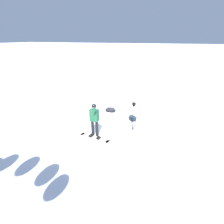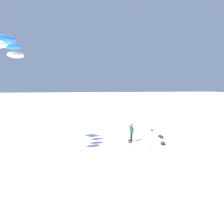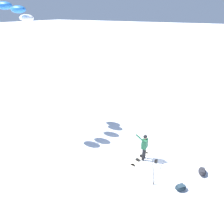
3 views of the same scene
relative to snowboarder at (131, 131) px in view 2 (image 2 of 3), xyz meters
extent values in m
plane|color=white|center=(-0.76, -0.42, -0.99)|extent=(300.00, 300.00, 0.00)
cylinder|color=black|center=(-0.01, 0.11, -0.60)|extent=(0.14, 0.14, 0.79)
cylinder|color=black|center=(0.00, -0.11, -0.60)|extent=(0.14, 0.14, 0.79)
cube|color=#1E5938|center=(-0.01, 0.00, 0.08)|extent=(0.28, 0.41, 0.56)
sphere|color=tan|center=(-0.01, 0.00, 0.50)|extent=(0.22, 0.22, 0.22)
sphere|color=black|center=(-0.01, 0.00, 0.53)|extent=(0.23, 0.23, 0.23)
cylinder|color=#1E5938|center=(0.22, 0.19, 0.47)|extent=(0.52, 0.11, 0.40)
cylinder|color=#1E5938|center=(-0.02, -0.20, 0.08)|extent=(0.09, 0.09, 0.56)
cube|color=beige|center=(0.19, 0.08, -0.98)|extent=(0.51, 1.58, 0.02)
cylinder|color=beige|center=(0.30, 0.85, -0.98)|extent=(0.29, 0.29, 0.02)
cylinder|color=beige|center=(0.08, -0.69, -0.98)|extent=(0.29, 0.29, 0.02)
cube|color=black|center=(0.22, 0.30, -0.93)|extent=(0.22, 0.17, 0.08)
cube|color=black|center=(0.16, -0.14, -0.93)|extent=(0.22, 0.17, 0.08)
ellipsoid|color=white|center=(9.06, -0.86, 6.24)|extent=(1.20, 0.67, 0.44)
ellipsoid|color=blue|center=(9.03, -0.32, 6.74)|extent=(1.20, 0.67, 0.44)
ellipsoid|color=blue|center=(8.99, 0.62, 6.93)|extent=(1.20, 0.67, 0.44)
ellipsoid|color=#192833|center=(-2.40, 1.21, -0.86)|extent=(0.67, 0.69, 0.26)
cube|color=#263A47|center=(-2.40, 1.21, -0.77)|extent=(0.40, 0.41, 0.08)
cylinder|color=#262628|center=(-1.18, 1.71, -0.32)|extent=(0.03, 0.32, 1.35)
cylinder|color=#262628|center=(-1.32, 1.51, -0.32)|extent=(0.31, 0.13, 1.35)
cylinder|color=#262628|center=(-1.06, 1.48, -0.32)|extent=(0.27, 0.20, 1.35)
cube|color=black|center=(-1.18, 1.56, 0.39)|extent=(0.10, 0.10, 0.06)
cube|color=black|center=(-1.18, 1.56, 0.47)|extent=(0.12, 0.16, 0.10)
ellipsoid|color=black|center=(-3.10, -0.44, -0.86)|extent=(0.47, 0.73, 0.28)
cube|color=#2C2C33|center=(-3.10, -0.44, -0.76)|extent=(0.28, 0.44, 0.08)
camera|label=1|loc=(6.91, 3.62, 3.43)|focal=29.23mm
camera|label=2|loc=(4.09, 12.17, 3.77)|focal=23.86mm
camera|label=3|loc=(-3.22, 9.05, 6.67)|focal=33.08mm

